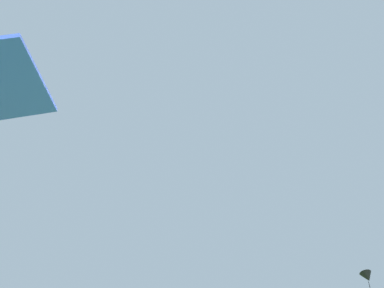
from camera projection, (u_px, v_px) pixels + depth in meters
distant_kite_black_mid_left at (367, 277)px, 30.62m from camera, size 1.52×1.54×2.43m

